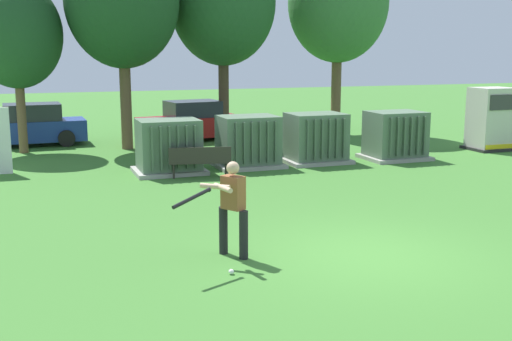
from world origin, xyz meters
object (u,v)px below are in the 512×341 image
object	(u,v)px
transformer_mid_east	(316,139)
generator_enclosure	(491,119)
batter	(231,204)
parked_car_left_of_center	(191,122)
transformer_mid_west	(248,142)
park_bench	(200,160)
transformer_east	(395,136)
transformer_west	(169,147)
sports_ball	(231,272)
parked_car_leftmost	(30,126)

from	to	relation	value
transformer_mid_east	generator_enclosure	distance (m)	7.27
batter	parked_car_left_of_center	bearing A→B (deg)	78.86
transformer_mid_west	park_bench	world-z (taller)	transformer_mid_west
transformer_mid_east	transformer_east	distance (m)	2.82
transformer_west	batter	xyz separation A→B (m)	(-0.61, -8.26, 0.19)
transformer_east	transformer_mid_west	bearing A→B (deg)	176.60
transformer_mid_east	sports_ball	xyz separation A→B (m)	(-5.84, -9.33, -0.74)
transformer_mid_west	generator_enclosure	distance (m)	9.63
transformer_mid_east	transformer_east	size ratio (longest dim) A/B	1.00
transformer_mid_west	park_bench	size ratio (longest dim) A/B	1.14
park_bench	parked_car_leftmost	bearing A→B (deg)	118.65
batter	sports_ball	bearing A→B (deg)	-107.52
park_bench	sports_ball	bearing A→B (deg)	-101.05
transformer_west	batter	bearing A→B (deg)	-94.23
transformer_mid_east	park_bench	size ratio (longest dim) A/B	1.14
sports_ball	park_bench	bearing A→B (deg)	78.95
sports_ball	parked_car_left_of_center	xyz separation A→B (m)	(3.20, 15.70, 0.71)
transformer_mid_west	batter	distance (m)	9.02
transformer_mid_west	parked_car_leftmost	world-z (taller)	same
parked_car_leftmost	transformer_east	bearing A→B (deg)	-32.61
transformer_west	batter	distance (m)	8.28
generator_enclosure	parked_car_left_of_center	distance (m)	11.62
generator_enclosure	parked_car_leftmost	distance (m)	17.50
transformer_mid_east	parked_car_leftmost	size ratio (longest dim) A/B	0.49
park_bench	parked_car_leftmost	world-z (taller)	parked_car_leftmost
transformer_east	batter	xyz separation A→B (m)	(-8.37, -8.12, 0.19)
generator_enclosure	sports_ball	xyz separation A→B (m)	(-13.09, -9.62, -1.09)
park_bench	parked_car_leftmost	size ratio (longest dim) A/B	0.43
generator_enclosure	batter	xyz separation A→B (m)	(-12.82, -8.75, -0.16)
transformer_mid_east	parked_car_leftmost	xyz separation A→B (m)	(-8.86, 7.13, -0.04)
transformer_east	park_bench	bearing A→B (deg)	-172.41
transformer_mid_east	sports_ball	bearing A→B (deg)	-122.05
transformer_mid_east	parked_car_left_of_center	xyz separation A→B (m)	(-2.64, 6.37, -0.04)
transformer_mid_east	parked_car_leftmost	world-z (taller)	same
transformer_west	parked_car_left_of_center	world-z (taller)	same
transformer_east	sports_ball	distance (m)	12.50
batter	parked_car_left_of_center	xyz separation A→B (m)	(2.92, 14.83, -0.22)
transformer_mid_west	transformer_east	bearing A→B (deg)	-3.40
transformer_mid_east	parked_car_left_of_center	world-z (taller)	same
parked_car_leftmost	transformer_mid_west	bearing A→B (deg)	-47.77
transformer_mid_east	park_bench	distance (m)	4.46
transformer_west	park_bench	size ratio (longest dim) A/B	1.14
transformer_west	transformer_east	xyz separation A→B (m)	(7.76, -0.13, 0.00)
transformer_west	sports_ball	distance (m)	9.20
transformer_mid_east	batter	world-z (taller)	batter
parked_car_leftmost	generator_enclosure	bearing A→B (deg)	-22.99
transformer_west	transformer_mid_east	xyz separation A→B (m)	(4.95, 0.20, 0.00)
park_bench	batter	bearing A→B (deg)	-100.24
generator_enclosure	transformer_mid_east	bearing A→B (deg)	-177.66
parked_car_left_of_center	transformer_west	bearing A→B (deg)	-109.37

